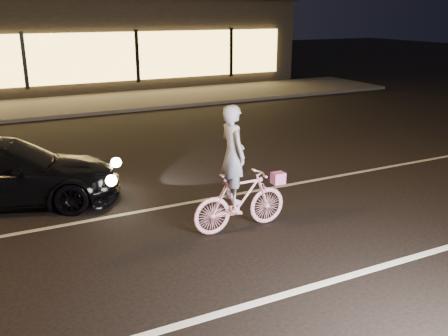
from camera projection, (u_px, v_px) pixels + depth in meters
ground at (149, 266)px, 7.10m from camera, size 90.00×90.00×0.00m
lane_stripe_near at (191, 322)px, 5.82m from camera, size 60.00×0.12×0.01m
lane_stripe_far at (113, 216)px, 8.80m from camera, size 60.00×0.10×0.01m
sidewalk at (35, 108)px, 18.15m from camera, size 30.00×4.00×0.12m
storefront at (13, 41)px, 22.60m from camera, size 25.40×8.42×4.20m
cyclist at (238, 187)px, 8.07m from camera, size 1.67×0.58×2.10m
sedan at (3, 173)px, 9.21m from camera, size 4.55×3.02×1.22m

